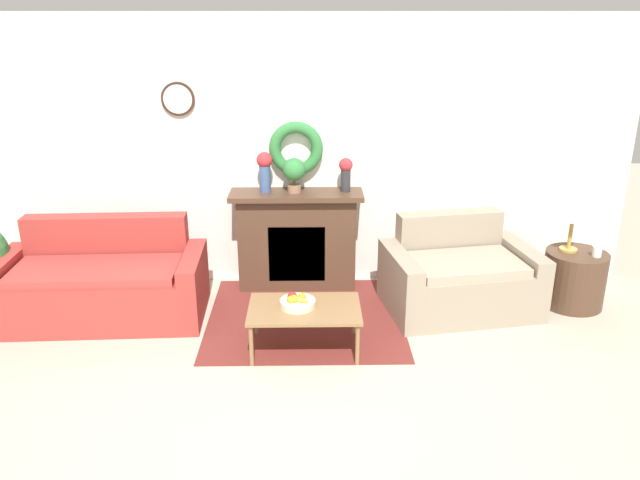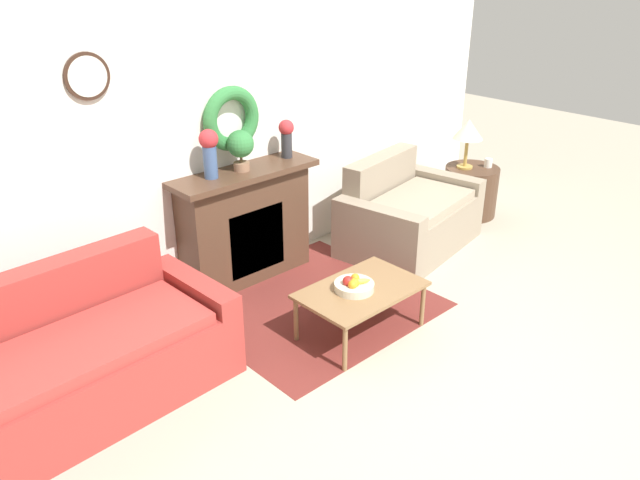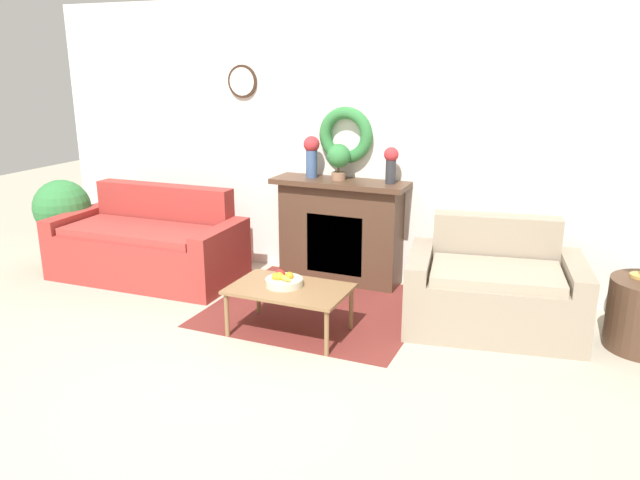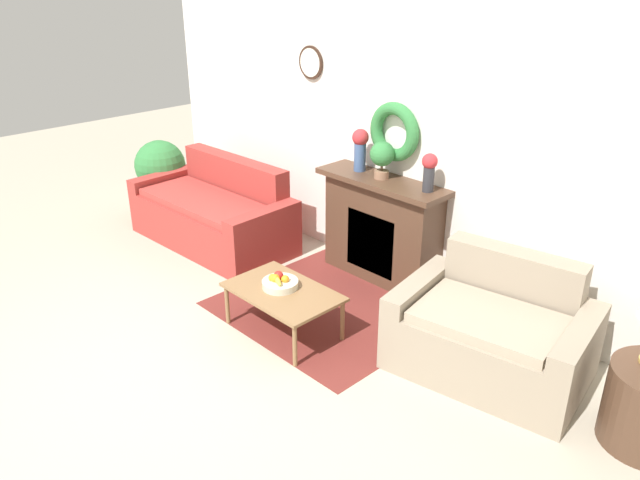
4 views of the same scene
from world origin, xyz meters
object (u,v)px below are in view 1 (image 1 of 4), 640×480
at_px(fireplace, 297,239).
at_px(couch_left, 102,284).
at_px(coffee_table, 304,311).
at_px(vase_on_mantel_right, 346,172).
at_px(table_lamp, 574,210).
at_px(potted_plant_on_mantel, 294,172).
at_px(loveseat_right, 459,277).
at_px(side_table_by_loveseat, 574,279).
at_px(vase_on_mantel_left, 265,169).
at_px(fruit_bowl, 297,302).
at_px(mug, 597,252).

bearing_deg(fireplace, couch_left, -159.98).
relative_size(couch_left, coffee_table, 2.03).
xyz_separation_m(couch_left, vase_on_mantel_right, (2.29, 0.66, 0.89)).
xyz_separation_m(couch_left, table_lamp, (4.41, 0.22, 0.63)).
bearing_deg(potted_plant_on_mantel, loveseat_right, -18.47).
height_order(side_table_by_loveseat, vase_on_mantel_left, vase_on_mantel_left).
relative_size(fireplace, table_lamp, 2.50).
xyz_separation_m(fireplace, table_lamp, (2.61, -0.44, 0.44)).
bearing_deg(fireplace, vase_on_mantel_left, 178.96).
bearing_deg(vase_on_mantel_left, coffee_table, -73.47).
distance_m(loveseat_right, fruit_bowl, 1.71).
height_order(coffee_table, mug, mug).
bearing_deg(fruit_bowl, fireplace, 90.90).
height_order(couch_left, side_table_by_loveseat, couch_left).
bearing_deg(side_table_by_loveseat, loveseat_right, -177.87).
distance_m(side_table_by_loveseat, mug, 0.36).
bearing_deg(table_lamp, mug, -38.16).
relative_size(loveseat_right, mug, 15.85).
bearing_deg(potted_plant_on_mantel, coffee_table, -85.46).
relative_size(fireplace, side_table_by_loveseat, 2.27).
bearing_deg(mug, loveseat_right, 177.28).
bearing_deg(fruit_bowl, side_table_by_loveseat, 16.63).
relative_size(side_table_by_loveseat, mug, 6.09).
bearing_deg(couch_left, vase_on_mantel_left, 21.80).
relative_size(fruit_bowl, potted_plant_on_mantel, 0.87).
bearing_deg(side_table_by_loveseat, coffee_table, -162.62).
bearing_deg(table_lamp, vase_on_mantel_left, 171.31).
bearing_deg(vase_on_mantel_right, fruit_bowl, -109.78).
bearing_deg(loveseat_right, couch_left, 172.27).
bearing_deg(vase_on_mantel_right, mug, -14.60).
bearing_deg(potted_plant_on_mantel, mug, -11.68).
xyz_separation_m(side_table_by_loveseat, vase_on_mantel_right, (-2.19, 0.50, 0.94)).
distance_m(coffee_table, vase_on_mantel_left, 1.64).
bearing_deg(vase_on_mantel_right, couch_left, -163.86).
relative_size(fruit_bowl, mug, 3.13).
xyz_separation_m(couch_left, fruit_bowl, (1.82, -0.64, 0.11)).
distance_m(fruit_bowl, vase_on_mantel_left, 1.57).
height_order(side_table_by_loveseat, mug, mug).
distance_m(table_lamp, mug, 0.44).
height_order(fruit_bowl, mug, mug).
height_order(vase_on_mantel_left, vase_on_mantel_right, vase_on_mantel_left).
height_order(couch_left, vase_on_mantel_left, vase_on_mantel_left).
distance_m(loveseat_right, potted_plant_on_mantel, 1.89).
relative_size(table_lamp, vase_on_mantel_left, 1.32).
bearing_deg(vase_on_mantel_left, couch_left, -156.07).
distance_m(side_table_by_loveseat, vase_on_mantel_left, 3.19).
bearing_deg(potted_plant_on_mantel, fireplace, 34.01).
bearing_deg(fireplace, loveseat_right, -19.18).
distance_m(fireplace, vase_on_mantel_left, 0.80).
distance_m(loveseat_right, vase_on_mantel_left, 2.15).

